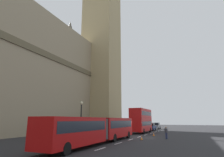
{
  "coord_description": "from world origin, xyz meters",
  "views": [
    {
      "loc": [
        -29.38,
        -8.29,
        2.65
      ],
      "look_at": [
        -4.72,
        2.35,
        8.62
      ],
      "focal_mm": 29.91,
      "sensor_mm": 36.0,
      "label": 1
    }
  ],
  "objects_px": {
    "clock_tower": "(102,10)",
    "pedestrian_near_cones": "(166,132)",
    "double_decker_bus": "(141,120)",
    "sedan_trailing": "(156,126)",
    "traffic_cone_west": "(142,138)",
    "street_lamp": "(81,117)",
    "articulated_bus": "(98,128)",
    "sedan_lead": "(151,127)",
    "traffic_cone_middle": "(154,134)"
  },
  "relations": [
    {
      "from": "clock_tower",
      "to": "traffic_cone_west",
      "type": "distance_m",
      "value": 46.79
    },
    {
      "from": "sedan_lead",
      "to": "street_lamp",
      "type": "height_order",
      "value": "street_lamp"
    },
    {
      "from": "clock_tower",
      "to": "articulated_bus",
      "type": "height_order",
      "value": "clock_tower"
    },
    {
      "from": "clock_tower",
      "to": "double_decker_bus",
      "type": "distance_m",
      "value": 38.43
    },
    {
      "from": "sedan_trailing",
      "to": "pedestrian_near_cones",
      "type": "height_order",
      "value": "sedan_trailing"
    },
    {
      "from": "articulated_bus",
      "to": "street_lamp",
      "type": "relative_size",
      "value": 3.43
    },
    {
      "from": "traffic_cone_west",
      "to": "pedestrian_near_cones",
      "type": "bearing_deg",
      "value": -47.94
    },
    {
      "from": "clock_tower",
      "to": "pedestrian_near_cones",
      "type": "bearing_deg",
      "value": -134.14
    },
    {
      "from": "pedestrian_near_cones",
      "to": "double_decker_bus",
      "type": "bearing_deg",
      "value": 30.33
    },
    {
      "from": "double_decker_bus",
      "to": "street_lamp",
      "type": "bearing_deg",
      "value": 164.53
    },
    {
      "from": "double_decker_bus",
      "to": "sedan_trailing",
      "type": "distance_m",
      "value": 17.56
    },
    {
      "from": "articulated_bus",
      "to": "street_lamp",
      "type": "bearing_deg",
      "value": 53.08
    },
    {
      "from": "traffic_cone_middle",
      "to": "pedestrian_near_cones",
      "type": "xyz_separation_m",
      "value": [
        -4.3,
        -2.64,
        0.63
      ]
    },
    {
      "from": "sedan_trailing",
      "to": "street_lamp",
      "type": "relative_size",
      "value": 0.83
    },
    {
      "from": "traffic_cone_west",
      "to": "street_lamp",
      "type": "height_order",
      "value": "street_lamp"
    },
    {
      "from": "clock_tower",
      "to": "sedan_trailing",
      "type": "relative_size",
      "value": 16.16
    },
    {
      "from": "articulated_bus",
      "to": "double_decker_bus",
      "type": "height_order",
      "value": "double_decker_bus"
    },
    {
      "from": "clock_tower",
      "to": "street_lamp",
      "type": "height_order",
      "value": "clock_tower"
    },
    {
      "from": "clock_tower",
      "to": "sedan_trailing",
      "type": "bearing_deg",
      "value": -58.08
    },
    {
      "from": "sedan_lead",
      "to": "traffic_cone_west",
      "type": "bearing_deg",
      "value": -171.28
    },
    {
      "from": "traffic_cone_west",
      "to": "street_lamp",
      "type": "xyz_separation_m",
      "value": [
        -2.61,
        8.03,
        2.77
      ]
    },
    {
      "from": "articulated_bus",
      "to": "traffic_cone_middle",
      "type": "distance_m",
      "value": 13.57
    },
    {
      "from": "articulated_bus",
      "to": "sedan_lead",
      "type": "xyz_separation_m",
      "value": [
        29.91,
        0.14,
        -0.83
      ]
    },
    {
      "from": "clock_tower",
      "to": "traffic_cone_middle",
      "type": "distance_m",
      "value": 44.0
    },
    {
      "from": "sedan_trailing",
      "to": "street_lamp",
      "type": "bearing_deg",
      "value": 172.54
    },
    {
      "from": "articulated_bus",
      "to": "pedestrian_near_cones",
      "type": "distance_m",
      "value": 10.81
    },
    {
      "from": "clock_tower",
      "to": "sedan_lead",
      "type": "xyz_separation_m",
      "value": [
        1.44,
        -13.85,
        -36.49
      ]
    },
    {
      "from": "street_lamp",
      "to": "sedan_lead",
      "type": "bearing_deg",
      "value": -9.35
    },
    {
      "from": "traffic_cone_west",
      "to": "traffic_cone_middle",
      "type": "bearing_deg",
      "value": -2.32
    },
    {
      "from": "sedan_lead",
      "to": "street_lamp",
      "type": "xyz_separation_m",
      "value": [
        -26.52,
        4.37,
        2.14
      ]
    },
    {
      "from": "sedan_lead",
      "to": "traffic_cone_west",
      "type": "relative_size",
      "value": 7.59
    },
    {
      "from": "sedan_trailing",
      "to": "double_decker_bus",
      "type": "bearing_deg",
      "value": -179.71
    },
    {
      "from": "articulated_bus",
      "to": "double_decker_bus",
      "type": "relative_size",
      "value": 1.94
    },
    {
      "from": "sedan_lead",
      "to": "sedan_trailing",
      "type": "relative_size",
      "value": 1.0
    },
    {
      "from": "double_decker_bus",
      "to": "traffic_cone_west",
      "type": "height_order",
      "value": "double_decker_bus"
    },
    {
      "from": "double_decker_bus",
      "to": "traffic_cone_west",
      "type": "xyz_separation_m",
      "value": [
        -13.66,
        -3.53,
        -2.43
      ]
    },
    {
      "from": "sedan_trailing",
      "to": "pedestrian_near_cones",
      "type": "bearing_deg",
      "value": -167.07
    },
    {
      "from": "clock_tower",
      "to": "street_lamp",
      "type": "xyz_separation_m",
      "value": [
        -25.08,
        -9.49,
        -34.35
      ]
    },
    {
      "from": "street_lamp",
      "to": "articulated_bus",
      "type": "bearing_deg",
      "value": -126.92
    },
    {
      "from": "clock_tower",
      "to": "pedestrian_near_cones",
      "type": "height_order",
      "value": "clock_tower"
    },
    {
      "from": "sedan_trailing",
      "to": "traffic_cone_west",
      "type": "distance_m",
      "value": 31.34
    },
    {
      "from": "double_decker_bus",
      "to": "traffic_cone_west",
      "type": "bearing_deg",
      "value": -165.53
    },
    {
      "from": "street_lamp",
      "to": "sedan_trailing",
      "type": "bearing_deg",
      "value": -7.46
    },
    {
      "from": "traffic_cone_middle",
      "to": "pedestrian_near_cones",
      "type": "bearing_deg",
      "value": -148.42
    },
    {
      "from": "clock_tower",
      "to": "traffic_cone_west",
      "type": "xyz_separation_m",
      "value": [
        -22.47,
        -17.52,
        -37.12
      ]
    },
    {
      "from": "street_lamp",
      "to": "pedestrian_near_cones",
      "type": "height_order",
      "value": "street_lamp"
    },
    {
      "from": "sedan_trailing",
      "to": "traffic_cone_middle",
      "type": "distance_m",
      "value": 24.51
    },
    {
      "from": "sedan_lead",
      "to": "street_lamp",
      "type": "distance_m",
      "value": 26.96
    },
    {
      "from": "traffic_cone_west",
      "to": "sedan_trailing",
      "type": "bearing_deg",
      "value": 6.62
    },
    {
      "from": "double_decker_bus",
      "to": "clock_tower",
      "type": "bearing_deg",
      "value": 57.81
    }
  ]
}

